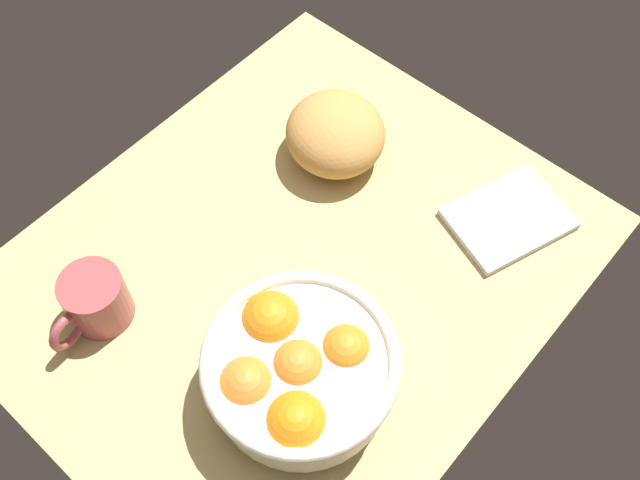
{
  "coord_description": "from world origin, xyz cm",
  "views": [
    {
      "loc": [
        34.68,
        35.3,
        86.48
      ],
      "look_at": [
        -2.93,
        2.2,
        5.0
      ],
      "focal_mm": 41.5,
      "sensor_mm": 36.0,
      "label": 1
    }
  ],
  "objects": [
    {
      "name": "mug",
      "position": [
        21.92,
        -13.48,
        3.9
      ],
      "size": [
        12.02,
        8.03,
        7.81
      ],
      "color": "#9E4747",
      "rests_on": "ground"
    },
    {
      "name": "ground_plane",
      "position": [
        0.0,
        0.0,
        -1.5
      ],
      "size": [
        75.57,
        63.53,
        3.0
      ],
      "primitive_type": "cube",
      "color": "tan"
    },
    {
      "name": "fruit_bowl",
      "position": [
        12.5,
        12.33,
        6.02
      ],
      "size": [
        22.93,
        22.93,
        10.71
      ],
      "color": "silver",
      "rests_on": "ground"
    },
    {
      "name": "napkin_folded",
      "position": [
        -24.89,
        17.77,
        0.59
      ],
      "size": [
        18.79,
        16.32,
        1.18
      ],
      "primitive_type": "cube",
      "rotation": [
        0.0,
        0.0,
        -0.34
      ],
      "color": "silver",
      "rests_on": "ground"
    },
    {
      "name": "bread_loaf",
      "position": [
        -18.04,
        -8.17,
        4.51
      ],
      "size": [
        20.23,
        20.43,
        9.02
      ],
      "primitive_type": "ellipsoid",
      "rotation": [
        0.0,
        0.0,
        4.11
      ],
      "color": "#CA8F49",
      "rests_on": "ground"
    }
  ]
}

